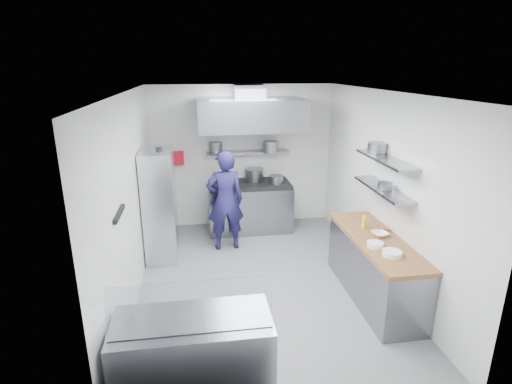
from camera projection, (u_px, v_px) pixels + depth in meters
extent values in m
plane|color=slate|center=(262.00, 283.00, 6.03)|extent=(5.00, 5.00, 0.00)
plane|color=silver|center=(263.00, 92.00, 5.18)|extent=(5.00, 5.00, 0.00)
cube|color=white|center=(242.00, 156.00, 7.96)|extent=(3.60, 2.80, 0.02)
cube|color=white|center=(313.00, 288.00, 3.25)|extent=(3.60, 2.80, 0.02)
cube|color=white|center=(130.00, 201.00, 5.35)|extent=(2.80, 5.00, 0.02)
cube|color=white|center=(383.00, 189.00, 5.86)|extent=(2.80, 5.00, 0.02)
cube|color=gray|center=(250.00, 208.00, 7.89)|extent=(1.60, 0.80, 0.90)
cube|color=black|center=(250.00, 184.00, 7.74)|extent=(1.57, 0.78, 0.06)
cylinder|color=slate|center=(219.00, 180.00, 7.59)|extent=(0.25, 0.25, 0.20)
cylinder|color=slate|center=(254.00, 174.00, 7.88)|extent=(0.37, 0.37, 0.24)
cylinder|color=slate|center=(276.00, 180.00, 7.66)|extent=(0.28, 0.28, 0.16)
cube|color=gray|center=(248.00, 152.00, 7.79)|extent=(1.60, 0.30, 0.04)
cylinder|color=slate|center=(215.00, 147.00, 7.75)|extent=(0.26, 0.26, 0.18)
cylinder|color=slate|center=(270.00, 147.00, 7.63)|extent=(0.29, 0.29, 0.22)
cube|color=gray|center=(251.00, 114.00, 7.16)|extent=(1.90, 1.15, 0.55)
cube|color=slate|center=(249.00, 92.00, 7.26)|extent=(0.55, 0.55, 0.24)
cube|color=red|center=(178.00, 158.00, 7.72)|extent=(0.22, 0.10, 0.26)
imported|color=#191642|center=(225.00, 201.00, 6.93)|extent=(0.67, 0.47, 1.78)
cube|color=silver|center=(160.00, 205.00, 6.63)|extent=(0.50, 0.90, 1.85)
cube|color=white|center=(160.00, 215.00, 6.51)|extent=(0.14, 0.18, 0.16)
cube|color=yellow|center=(159.00, 181.00, 6.63)|extent=(0.15, 0.20, 0.18)
cylinder|color=black|center=(159.00, 153.00, 6.38)|extent=(0.11, 0.11, 0.18)
cube|color=black|center=(119.00, 214.00, 4.46)|extent=(0.04, 0.55, 0.05)
cube|color=gray|center=(374.00, 270.00, 5.55)|extent=(0.62, 2.00, 0.84)
cube|color=brown|center=(377.00, 240.00, 5.41)|extent=(0.65, 2.04, 0.06)
cylinder|color=white|center=(392.00, 253.00, 4.90)|extent=(0.24, 0.24, 0.06)
cylinder|color=white|center=(375.00, 245.00, 5.14)|extent=(0.21, 0.21, 0.06)
cylinder|color=#C66138|center=(384.00, 229.00, 5.63)|extent=(0.15, 0.15, 0.06)
cylinder|color=yellow|center=(364.00, 222.00, 5.72)|extent=(0.06, 0.06, 0.18)
imported|color=white|center=(380.00, 234.00, 5.46)|extent=(0.26, 0.26, 0.05)
cube|color=gray|center=(383.00, 189.00, 5.53)|extent=(0.30, 1.30, 0.04)
cube|color=gray|center=(385.00, 159.00, 5.40)|extent=(0.30, 1.30, 0.04)
cylinder|color=slate|center=(385.00, 186.00, 5.42)|extent=(0.20, 0.20, 0.10)
cylinder|color=slate|center=(377.00, 147.00, 5.73)|extent=(0.28, 0.28, 0.14)
cube|color=gray|center=(194.00, 357.00, 3.87)|extent=(1.50, 0.70, 0.85)
cube|color=silver|center=(191.00, 307.00, 3.57)|extent=(1.47, 0.19, 0.42)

